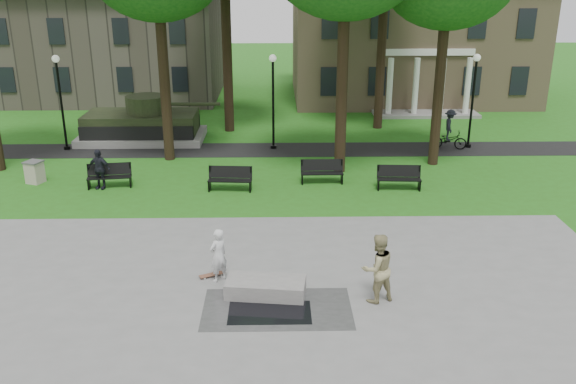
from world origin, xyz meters
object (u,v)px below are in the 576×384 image
(concrete_block, at_px, (266,287))
(cyclist, at_px, (449,133))
(friend_watching, at_px, (377,268))
(park_bench_0, at_px, (110,175))
(skateboarder, at_px, (218,255))
(trash_bin, at_px, (35,172))

(concrete_block, relative_size, cyclist, 1.08)
(concrete_block, xyz_separation_m, cyclist, (9.07, 14.69, 0.59))
(friend_watching, relative_size, park_bench_0, 1.07)
(skateboarder, xyz_separation_m, friend_watching, (4.41, -1.23, 0.17))
(cyclist, bearing_deg, friend_watching, 170.75)
(cyclist, bearing_deg, concrete_block, 160.87)
(concrete_block, distance_m, cyclist, 17.28)
(concrete_block, relative_size, park_bench_0, 1.19)
(friend_watching, xyz_separation_m, park_bench_0, (-9.69, 9.60, -0.48))
(friend_watching, xyz_separation_m, cyclist, (6.03, 15.07, -0.17))
(trash_bin, bearing_deg, park_bench_0, -10.18)
(concrete_block, relative_size, trash_bin, 2.29)
(skateboarder, relative_size, friend_watching, 0.83)
(concrete_block, distance_m, friend_watching, 3.15)
(concrete_block, bearing_deg, park_bench_0, 125.84)
(cyclist, xyz_separation_m, trash_bin, (-19.08, -4.87, -0.35))
(park_bench_0, bearing_deg, skateboarder, -65.68)
(park_bench_0, bearing_deg, cyclist, 11.23)
(concrete_block, distance_m, skateboarder, 1.72)
(skateboarder, distance_m, trash_bin, 12.45)
(concrete_block, bearing_deg, cyclist, 58.30)
(skateboarder, xyz_separation_m, park_bench_0, (-5.28, 8.36, -0.31))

